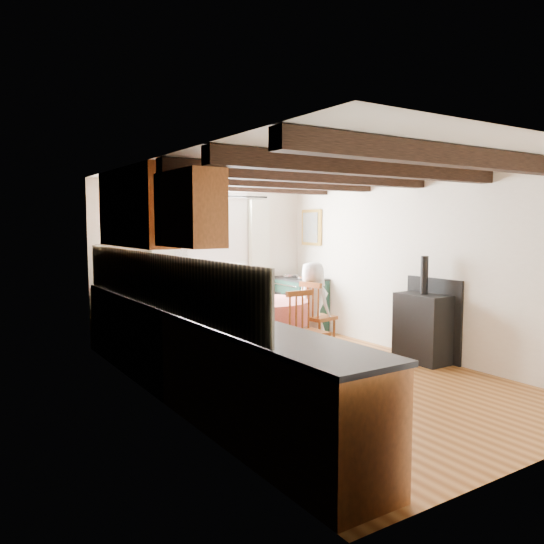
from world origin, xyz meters
TOP-DOWN VIEW (x-y plane):
  - floor at (0.00, 0.00)m, footprint 3.60×5.50m
  - ceiling at (0.00, 0.00)m, footprint 3.60×5.50m
  - wall_back at (0.00, 2.75)m, footprint 3.60×0.00m
  - wall_front at (0.00, -2.75)m, footprint 3.60×0.00m
  - wall_left at (-1.80, 0.00)m, footprint 0.00×5.50m
  - wall_right at (1.80, 0.00)m, footprint 0.00×5.50m
  - beam_a at (0.00, -2.00)m, footprint 3.60×0.16m
  - beam_b at (0.00, -1.00)m, footprint 3.60×0.16m
  - beam_c at (0.00, 0.00)m, footprint 3.60×0.16m
  - beam_d at (0.00, 1.00)m, footprint 3.60×0.16m
  - beam_e at (0.00, 2.00)m, footprint 3.60×0.16m
  - splash_left at (-1.78, 0.30)m, footprint 0.02×4.50m
  - splash_back at (-1.00, 2.73)m, footprint 1.40×0.02m
  - base_cabinet_left at (-1.50, 0.00)m, footprint 0.60×5.30m
  - base_cabinet_back at (-1.05, 2.45)m, footprint 1.30×0.60m
  - worktop_left at (-1.48, 0.00)m, footprint 0.64×5.30m
  - worktop_back at (-1.05, 2.43)m, footprint 1.30×0.64m
  - wall_cabinet_glass at (-1.63, 1.20)m, footprint 0.34×1.80m
  - wall_cabinet_solid at (-1.63, -0.30)m, footprint 0.34×0.90m
  - window_frame at (0.10, 2.73)m, footprint 1.34×0.03m
  - window_pane at (0.10, 2.74)m, footprint 1.20×0.01m
  - curtain_left at (-0.75, 2.65)m, footprint 0.35×0.10m
  - curtain_right at (0.95, 2.65)m, footprint 0.35×0.10m
  - curtain_rod at (0.10, 2.65)m, footprint 2.00×0.03m
  - wall_picture at (1.77, 2.30)m, footprint 0.04×0.50m
  - wall_plate at (1.05, 2.72)m, footprint 0.30×0.02m
  - rug at (0.07, 1.11)m, footprint 1.83×1.42m
  - dining_table at (0.07, 1.11)m, footprint 1.23×1.23m
  - chair_near at (0.15, 0.24)m, footprint 0.42×0.44m
  - chair_left at (-0.66, 1.03)m, footprint 0.49×0.48m
  - chair_right at (0.92, 1.02)m, footprint 0.50×0.48m
  - aga_range at (1.47, 2.28)m, footprint 0.62×0.96m
  - cast_iron_stove at (1.58, -0.31)m, footprint 0.41×0.68m
  - child_far at (0.06, 1.78)m, footprint 0.45×0.32m
  - child_right at (0.90, 1.11)m, footprint 0.50×0.67m
  - bowl_a at (0.04, 1.13)m, footprint 0.28×0.28m
  - bowl_b at (0.08, 1.18)m, footprint 0.25×0.25m
  - cup at (0.03, 1.12)m, footprint 0.11×0.11m
  - canister_tall at (-1.19, 2.41)m, footprint 0.13×0.13m
  - canister_wide at (-0.96, 2.56)m, footprint 0.20×0.20m

SIDE VIEW (x-z plane):
  - floor at x=0.00m, z-range 0.00..0.00m
  - rug at x=0.07m, z-range 0.00..0.01m
  - dining_table at x=0.07m, z-range 0.00..0.74m
  - base_cabinet_left at x=-1.50m, z-range 0.00..0.88m
  - base_cabinet_back at x=-1.05m, z-range 0.00..0.88m
  - aga_range at x=1.47m, z-range 0.00..0.89m
  - chair_near at x=0.15m, z-range 0.00..0.95m
  - chair_right at x=0.92m, z-range 0.00..0.96m
  - chair_left at x=-0.66m, z-range 0.00..0.96m
  - child_far at x=0.06m, z-range 0.00..1.18m
  - child_right at x=0.90m, z-range 0.00..1.23m
  - cast_iron_stove at x=1.58m, z-range 0.00..1.36m
  - bowl_a at x=0.04m, z-range 0.74..0.80m
  - bowl_b at x=0.08m, z-range 0.74..0.80m
  - cup at x=0.03m, z-range 0.74..0.84m
  - worktop_left at x=-1.48m, z-range 0.88..0.92m
  - worktop_back at x=-1.05m, z-range 0.88..0.92m
  - canister_wide at x=-0.96m, z-range 0.92..1.14m
  - canister_tall at x=-1.19m, z-range 0.92..1.14m
  - curtain_left at x=-0.75m, z-range 0.05..2.15m
  - curtain_right at x=0.95m, z-range 0.05..2.15m
  - wall_back at x=0.00m, z-range 0.00..2.40m
  - wall_front at x=0.00m, z-range 0.00..2.40m
  - wall_left at x=-1.80m, z-range 0.00..2.40m
  - wall_right at x=1.80m, z-range 0.00..2.40m
  - splash_left at x=-1.78m, z-range 0.92..1.48m
  - splash_back at x=-1.00m, z-range 0.92..1.48m
  - window_frame at x=0.10m, z-range 0.83..2.37m
  - window_pane at x=0.10m, z-range 0.90..2.30m
  - wall_picture at x=1.77m, z-range 1.40..2.00m
  - wall_plate at x=1.05m, z-range 1.55..1.85m
  - wall_cabinet_solid at x=-1.63m, z-range 1.55..2.25m
  - wall_cabinet_glass at x=-1.63m, z-range 1.50..2.40m
  - curtain_rod at x=0.10m, z-range 2.19..2.22m
  - beam_a at x=0.00m, z-range 2.23..2.39m
  - beam_b at x=0.00m, z-range 2.23..2.39m
  - beam_c at x=0.00m, z-range 2.23..2.39m
  - beam_d at x=0.00m, z-range 2.23..2.39m
  - beam_e at x=0.00m, z-range 2.23..2.39m
  - ceiling at x=0.00m, z-range 2.40..2.40m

